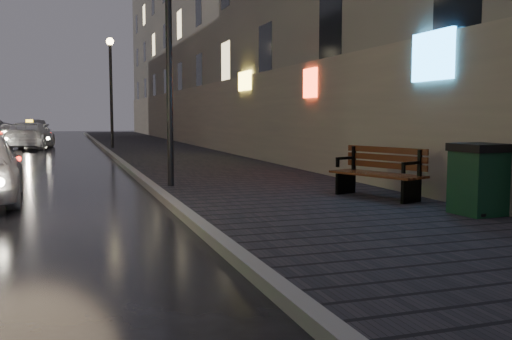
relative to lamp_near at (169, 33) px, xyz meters
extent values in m
plane|color=black|center=(-1.85, -6.00, -3.49)|extent=(120.00, 120.00, 0.00)
cube|color=black|center=(2.05, 15.00, -3.41)|extent=(4.60, 58.00, 0.15)
cube|color=slate|center=(-0.35, 15.00, -3.41)|extent=(0.20, 58.00, 0.15)
cube|color=#605B54|center=(5.25, 19.00, 3.01)|extent=(1.80, 50.00, 13.00)
cylinder|color=black|center=(0.00, 0.00, -0.84)|extent=(0.14, 0.14, 5.00)
cylinder|color=black|center=(0.00, 16.00, -0.84)|extent=(0.14, 0.14, 5.00)
sphere|color=#FFD88C|center=(0.00, 16.00, 1.76)|extent=(0.36, 0.36, 0.36)
cube|color=black|center=(3.64, -3.84, -3.13)|extent=(0.51, 0.24, 0.42)
cube|color=black|center=(3.85, -3.76, -2.76)|extent=(0.08, 0.08, 0.73)
cube|color=black|center=(3.59, -3.85, -2.63)|extent=(0.43, 0.20, 0.05)
cube|color=black|center=(3.10, -2.36, -3.13)|extent=(0.51, 0.24, 0.42)
cube|color=black|center=(3.32, -2.28, -2.76)|extent=(0.08, 0.08, 0.73)
cube|color=black|center=(3.05, -2.38, -2.63)|extent=(0.43, 0.20, 0.05)
cube|color=#41210E|center=(3.37, -3.10, -2.89)|extent=(1.26, 1.99, 0.04)
cube|color=#41210E|center=(3.60, -3.01, -2.58)|extent=(0.68, 1.78, 0.42)
cube|color=black|center=(3.95, -5.20, -2.84)|extent=(0.73, 0.73, 1.00)
cube|color=black|center=(3.95, -5.20, -2.28)|extent=(0.78, 0.78, 0.13)
imported|color=white|center=(-3.89, 19.09, -2.80)|extent=(2.55, 4.94, 1.37)
imported|color=#94939A|center=(-4.19, 33.59, -2.72)|extent=(2.01, 4.59, 1.54)
camera|label=1|loc=(-2.22, -12.52, -1.79)|focal=40.00mm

